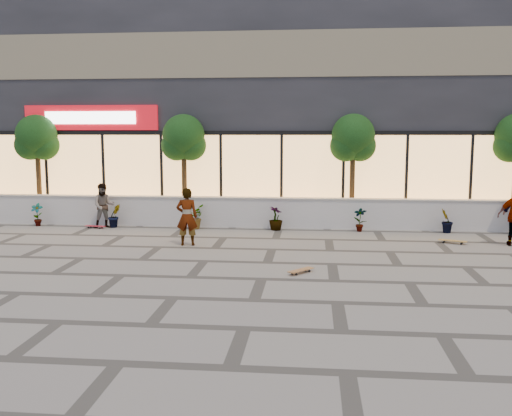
# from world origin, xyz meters

# --- Properties ---
(ground) EXTENTS (80.00, 80.00, 0.00)m
(ground) POSITION_xyz_m (0.00, 0.00, 0.00)
(ground) COLOR gray
(ground) RESTS_ON ground
(planter_wall) EXTENTS (22.00, 0.42, 1.04)m
(planter_wall) POSITION_xyz_m (0.00, 7.00, 0.52)
(planter_wall) COLOR silver
(planter_wall) RESTS_ON ground
(retail_building) EXTENTS (24.00, 9.17, 8.50)m
(retail_building) POSITION_xyz_m (-0.00, 12.49, 4.25)
(retail_building) COLOR #232328
(retail_building) RESTS_ON ground
(shrub_a) EXTENTS (0.43, 0.29, 0.81)m
(shrub_a) POSITION_xyz_m (-8.50, 6.45, 0.41)
(shrub_a) COLOR black
(shrub_a) RESTS_ON ground
(shrub_b) EXTENTS (0.57, 0.57, 0.81)m
(shrub_b) POSITION_xyz_m (-5.70, 6.45, 0.41)
(shrub_b) COLOR black
(shrub_b) RESTS_ON ground
(shrub_c) EXTENTS (0.68, 0.77, 0.81)m
(shrub_c) POSITION_xyz_m (-2.90, 6.45, 0.41)
(shrub_c) COLOR black
(shrub_c) RESTS_ON ground
(shrub_d) EXTENTS (0.64, 0.64, 0.81)m
(shrub_d) POSITION_xyz_m (-0.10, 6.45, 0.41)
(shrub_d) COLOR black
(shrub_d) RESTS_ON ground
(shrub_e) EXTENTS (0.46, 0.35, 0.81)m
(shrub_e) POSITION_xyz_m (2.70, 6.45, 0.41)
(shrub_e) COLOR black
(shrub_e) RESTS_ON ground
(shrub_f) EXTENTS (0.55, 0.57, 0.81)m
(shrub_f) POSITION_xyz_m (5.50, 6.45, 0.41)
(shrub_f) COLOR black
(shrub_f) RESTS_ON ground
(tree_west) EXTENTS (1.60, 1.50, 3.92)m
(tree_west) POSITION_xyz_m (-9.00, 7.70, 2.99)
(tree_west) COLOR #463019
(tree_west) RESTS_ON ground
(tree_midwest) EXTENTS (1.60, 1.50, 3.92)m
(tree_midwest) POSITION_xyz_m (-3.50, 7.70, 2.99)
(tree_midwest) COLOR #463019
(tree_midwest) RESTS_ON ground
(tree_mideast) EXTENTS (1.60, 1.50, 3.92)m
(tree_mideast) POSITION_xyz_m (2.50, 7.70, 2.99)
(tree_mideast) COLOR #463019
(tree_mideast) RESTS_ON ground
(skater_center) EXTENTS (0.66, 0.48, 1.69)m
(skater_center) POSITION_xyz_m (-2.51, 3.62, 0.84)
(skater_center) COLOR silver
(skater_center) RESTS_ON ground
(skater_left) EXTENTS (0.90, 0.80, 1.54)m
(skater_left) POSITION_xyz_m (-6.01, 6.30, 0.77)
(skater_left) COLOR tan
(skater_left) RESTS_ON ground
(skateboard_center) EXTENTS (0.63, 0.69, 0.09)m
(skateboard_center) POSITION_xyz_m (0.87, 0.62, 0.07)
(skateboard_center) COLOR #976131
(skateboard_center) RESTS_ON ground
(skateboard_left) EXTENTS (0.74, 0.33, 0.09)m
(skateboard_left) POSITION_xyz_m (-6.30, 6.20, 0.07)
(skateboard_left) COLOR red
(skateboard_left) RESTS_ON ground
(skateboard_right_near) EXTENTS (0.83, 0.50, 0.10)m
(skateboard_right_near) POSITION_xyz_m (5.28, 4.65, 0.08)
(skateboard_right_near) COLOR olive
(skateboard_right_near) RESTS_ON ground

